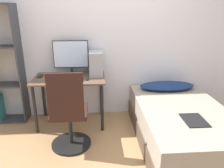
# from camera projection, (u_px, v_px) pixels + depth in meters

# --- Properties ---
(ground_plane) EXTENTS (14.00, 14.00, 0.00)m
(ground_plane) POSITION_uv_depth(u_px,v_px,m) (111.00, 167.00, 2.43)
(ground_plane) COLOR #9E754C
(wall_back) EXTENTS (8.00, 0.05, 2.50)m
(wall_back) POSITION_uv_depth(u_px,v_px,m) (104.00, 38.00, 3.32)
(wall_back) COLOR silver
(wall_back) RESTS_ON ground_plane
(desk) EXTENTS (1.02, 0.62, 0.73)m
(desk) POSITION_uv_depth(u_px,v_px,m) (70.00, 85.00, 3.18)
(desk) COLOR brown
(desk) RESTS_ON ground_plane
(office_chair) EXTENTS (0.51, 0.51, 1.02)m
(office_chair) POSITION_uv_depth(u_px,v_px,m) (69.00, 119.00, 2.64)
(office_chair) COLOR black
(office_chair) RESTS_ON ground_plane
(bed) EXTENTS (1.10, 1.83, 0.49)m
(bed) POSITION_uv_depth(u_px,v_px,m) (181.00, 125.00, 2.83)
(bed) COLOR #4C3D2D
(bed) RESTS_ON ground_plane
(pillow) EXTENTS (0.84, 0.36, 0.11)m
(pillow) POSITION_uv_depth(u_px,v_px,m) (167.00, 86.00, 3.35)
(pillow) COLOR navy
(pillow) RESTS_ON bed
(magazine) EXTENTS (0.24, 0.32, 0.01)m
(magazine) POSITION_uv_depth(u_px,v_px,m) (194.00, 120.00, 2.42)
(magazine) COLOR black
(magazine) RESTS_ON bed
(monitor) EXTENTS (0.52, 0.17, 0.50)m
(monitor) POSITION_uv_depth(u_px,v_px,m) (71.00, 56.00, 3.25)
(monitor) COLOR black
(monitor) RESTS_ON desk
(keyboard) EXTENTS (0.38, 0.15, 0.02)m
(keyboard) POSITION_uv_depth(u_px,v_px,m) (69.00, 80.00, 3.02)
(keyboard) COLOR #33477A
(keyboard) RESTS_ON desk
(pc_tower) EXTENTS (0.20, 0.34, 0.35)m
(pc_tower) POSITION_uv_depth(u_px,v_px,m) (96.00, 63.00, 3.22)
(pc_tower) COLOR #99999E
(pc_tower) RESTS_ON desk
(mouse) EXTENTS (0.06, 0.09, 0.02)m
(mouse) POSITION_uv_depth(u_px,v_px,m) (87.00, 79.00, 3.04)
(mouse) COLOR black
(mouse) RESTS_ON desk
(phone) EXTENTS (0.07, 0.14, 0.01)m
(phone) POSITION_uv_depth(u_px,v_px,m) (40.00, 76.00, 3.19)
(phone) COLOR black
(phone) RESTS_ON desk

